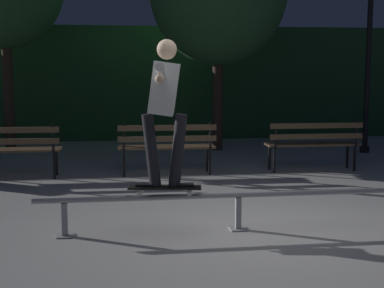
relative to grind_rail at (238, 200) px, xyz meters
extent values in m
plane|color=#ADAAA8|center=(0.00, -0.11, -0.33)|extent=(90.00, 90.00, 0.00)
cube|color=#234C28|center=(0.00, 8.39, 1.05)|extent=(24.00, 1.20, 2.75)
cylinder|color=#9E9EA3|center=(0.00, 0.00, 0.06)|extent=(4.40, 0.06, 0.06)
cube|color=#9E9EA3|center=(-1.87, 0.00, -0.15)|extent=(0.06, 0.06, 0.36)
cube|color=#9E9EA3|center=(-1.87, 0.00, -0.32)|extent=(0.18, 0.18, 0.01)
cube|color=#9E9EA3|center=(0.00, 0.00, -0.15)|extent=(0.06, 0.06, 0.36)
cube|color=#9E9EA3|center=(0.00, 0.00, -0.32)|extent=(0.18, 0.18, 0.01)
cube|color=black|center=(-0.81, 0.00, 0.17)|extent=(0.80, 0.31, 0.02)
cube|color=black|center=(-0.81, 0.00, 0.18)|extent=(0.78, 0.30, 0.00)
cube|color=#9E9EA3|center=(-0.54, -0.04, 0.15)|extent=(0.07, 0.18, 0.02)
cube|color=#9E9EA3|center=(-1.07, 0.04, 0.15)|extent=(0.07, 0.18, 0.02)
cylinder|color=beige|center=(-0.56, -0.12, 0.12)|extent=(0.06, 0.04, 0.05)
cylinder|color=beige|center=(-0.53, 0.04, 0.12)|extent=(0.06, 0.04, 0.05)
cylinder|color=beige|center=(-1.08, -0.04, 0.12)|extent=(0.06, 0.04, 0.05)
cylinder|color=beige|center=(-1.06, 0.12, 0.12)|extent=(0.06, 0.04, 0.05)
cube|color=black|center=(-0.63, -0.03, 0.19)|extent=(0.27, 0.14, 0.03)
cube|color=black|center=(-0.98, 0.03, 0.19)|extent=(0.27, 0.14, 0.03)
cylinder|color=black|center=(-0.67, -0.02, 0.57)|extent=(0.22, 0.15, 0.79)
cylinder|color=black|center=(-0.94, 0.02, 0.57)|extent=(0.22, 0.15, 0.79)
cube|color=silver|center=(-0.81, 0.00, 1.23)|extent=(0.38, 0.41, 0.57)
cylinder|color=silver|center=(-0.86, -0.38, 1.39)|extent=(0.17, 0.61, 0.21)
cylinder|color=silver|center=(-0.75, 0.38, 1.39)|extent=(0.17, 0.61, 0.21)
sphere|color=beige|center=(-0.90, -0.65, 1.34)|extent=(0.09, 0.09, 0.09)
sphere|color=beige|center=(-0.71, 0.65, 1.34)|extent=(0.09, 0.09, 0.09)
sphere|color=beige|center=(-0.78, 0.00, 1.63)|extent=(0.21, 0.21, 0.21)
cube|color=black|center=(-2.29, 3.47, -0.11)|extent=(0.04, 0.04, 0.44)
cube|color=black|center=(-2.30, 3.15, -0.11)|extent=(0.04, 0.04, 0.44)
cube|color=black|center=(-2.30, 3.11, 0.33)|extent=(0.04, 0.04, 0.44)
cube|color=brown|center=(-2.99, 3.46, 0.13)|extent=(1.60, 0.12, 0.04)
cube|color=brown|center=(-3.00, 3.32, 0.13)|extent=(1.60, 0.12, 0.04)
cube|color=brown|center=(-3.00, 3.18, 0.13)|extent=(1.60, 0.12, 0.04)
cube|color=brown|center=(-3.00, 3.11, 0.29)|extent=(1.60, 0.07, 0.09)
cube|color=brown|center=(-3.00, 3.11, 0.47)|extent=(1.60, 0.07, 0.09)
cube|color=black|center=(0.22, 3.47, -0.11)|extent=(0.04, 0.04, 0.44)
cube|color=black|center=(0.22, 3.15, -0.11)|extent=(0.04, 0.04, 0.44)
cube|color=black|center=(0.22, 3.11, 0.33)|extent=(0.04, 0.04, 0.44)
cube|color=black|center=(-1.19, 3.50, -0.11)|extent=(0.04, 0.04, 0.44)
cube|color=black|center=(-1.19, 3.18, -0.11)|extent=(0.04, 0.04, 0.44)
cube|color=black|center=(-1.19, 3.14, 0.33)|extent=(0.04, 0.04, 0.44)
cube|color=brown|center=(-0.48, 3.46, 0.13)|extent=(1.60, 0.12, 0.04)
cube|color=brown|center=(-0.48, 3.32, 0.13)|extent=(1.60, 0.12, 0.04)
cube|color=brown|center=(-0.49, 3.18, 0.13)|extent=(1.60, 0.12, 0.04)
cube|color=brown|center=(-0.49, 3.11, 0.29)|extent=(1.60, 0.07, 0.09)
cube|color=brown|center=(-0.49, 3.11, 0.47)|extent=(1.60, 0.07, 0.09)
cube|color=black|center=(2.73, 3.47, -0.11)|extent=(0.04, 0.04, 0.44)
cube|color=black|center=(2.73, 3.15, -0.11)|extent=(0.04, 0.04, 0.44)
cube|color=black|center=(2.73, 3.11, 0.33)|extent=(0.04, 0.04, 0.44)
cube|color=black|center=(1.33, 3.50, -0.11)|extent=(0.04, 0.04, 0.44)
cube|color=black|center=(1.32, 3.18, -0.11)|extent=(0.04, 0.04, 0.44)
cube|color=black|center=(1.32, 3.14, 0.33)|extent=(0.04, 0.04, 0.44)
cube|color=brown|center=(2.03, 3.46, 0.13)|extent=(1.60, 0.12, 0.04)
cube|color=brown|center=(2.03, 3.32, 0.13)|extent=(1.60, 0.12, 0.04)
cube|color=brown|center=(2.03, 3.18, 0.13)|extent=(1.60, 0.12, 0.04)
cube|color=brown|center=(2.02, 3.11, 0.29)|extent=(1.60, 0.07, 0.09)
cube|color=brown|center=(2.02, 3.11, 0.47)|extent=(1.60, 0.07, 0.09)
cylinder|color=#3D2D23|center=(0.86, 5.96, 0.76)|extent=(0.22, 0.22, 2.17)
cylinder|color=#3D2D23|center=(-3.57, 6.60, 0.91)|extent=(0.22, 0.22, 2.47)
cylinder|color=black|center=(3.85, 5.18, 1.47)|extent=(0.11, 0.11, 3.60)
cylinder|color=black|center=(3.85, 5.18, -0.27)|extent=(0.20, 0.20, 0.12)
camera|label=1|loc=(-1.32, -5.90, 1.45)|focal=52.73mm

